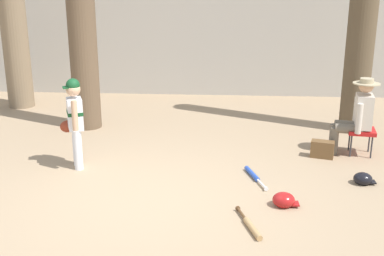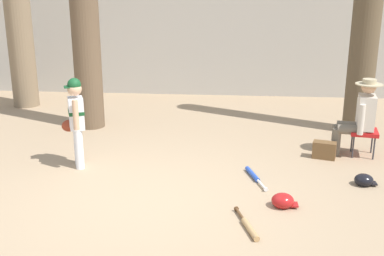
% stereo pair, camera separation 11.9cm
% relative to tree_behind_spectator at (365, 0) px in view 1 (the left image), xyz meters
% --- Properties ---
extents(ground_plane, '(60.00, 60.00, 0.00)m').
position_rel_tree_behind_spectator_xyz_m(ground_plane, '(-3.25, -3.24, -2.28)').
color(ground_plane, '#9E8466').
extents(concrete_back_wall, '(18.00, 0.36, 2.64)m').
position_rel_tree_behind_spectator_xyz_m(concrete_back_wall, '(-3.25, 2.85, -0.96)').
color(concrete_back_wall, '#ADA89E').
rests_on(concrete_back_wall, ground).
extents(tree_behind_spectator, '(0.73, 0.73, 5.29)m').
position_rel_tree_behind_spectator_xyz_m(tree_behind_spectator, '(0.00, 0.00, 0.00)').
color(tree_behind_spectator, brown).
rests_on(tree_behind_spectator, ground).
extents(young_ballplayer, '(0.46, 0.55, 1.31)m').
position_rel_tree_behind_spectator_xyz_m(young_ballplayer, '(-4.43, -2.16, -1.54)').
color(young_ballplayer, white).
rests_on(young_ballplayer, ground).
extents(folding_stool, '(0.46, 0.46, 0.41)m').
position_rel_tree_behind_spectator_xyz_m(folding_stool, '(-0.21, -1.32, -1.92)').
color(folding_stool, red).
rests_on(folding_stool, ground).
extents(seated_spectator, '(0.68, 0.54, 1.20)m').
position_rel_tree_behind_spectator_xyz_m(seated_spectator, '(-0.30, -1.31, -1.64)').
color(seated_spectator, '#6B6051').
rests_on(seated_spectator, ground).
extents(handbag_beside_stool, '(0.38, 0.27, 0.26)m').
position_rel_tree_behind_spectator_xyz_m(handbag_beside_stool, '(-0.82, -1.50, -2.15)').
color(handbag_beside_stool, brown).
rests_on(handbag_beside_stool, ground).
extents(bat_wood_tan, '(0.27, 0.71, 0.07)m').
position_rel_tree_behind_spectator_xyz_m(bat_wood_tan, '(-2.01, -3.84, -2.25)').
color(bat_wood_tan, tan).
rests_on(bat_wood_tan, ground).
extents(bat_blue_youth, '(0.28, 0.74, 0.07)m').
position_rel_tree_behind_spectator_xyz_m(bat_blue_youth, '(-1.90, -2.39, -2.25)').
color(bat_blue_youth, '#2347AD').
rests_on(bat_blue_youth, ground).
extents(batting_helmet_black, '(0.29, 0.22, 0.17)m').
position_rel_tree_behind_spectator_xyz_m(batting_helmet_black, '(-0.47, -2.50, -2.21)').
color(batting_helmet_black, black).
rests_on(batting_helmet_black, ground).
extents(batting_helmet_red, '(0.32, 0.24, 0.18)m').
position_rel_tree_behind_spectator_xyz_m(batting_helmet_red, '(-1.59, -3.25, -2.20)').
color(batting_helmet_red, '#A81919').
rests_on(batting_helmet_red, ground).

